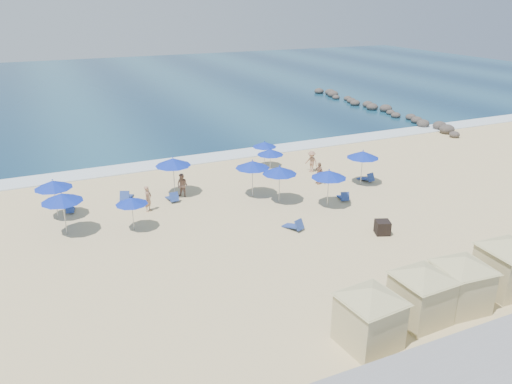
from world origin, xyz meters
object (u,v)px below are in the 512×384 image
(trash_bin, at_px, (382,227))
(beachgoer_1, at_px, (182,185))
(umbrella_8, at_px, (264,144))
(umbrella_2, at_px, (131,201))
(umbrella_4, at_px, (252,164))
(beachgoer_3, at_px, (311,161))
(umbrella_7, at_px, (329,174))
(umbrella_3, at_px, (173,162))
(umbrella_5, at_px, (280,170))
(cabana_3, at_px, (508,258))
(umbrella_9, at_px, (363,154))
(umbrella_1, at_px, (62,198))
(cabana_0, at_px, (370,309))
(rock_jetty, at_px, (377,108))
(cabana_2, at_px, (462,276))
(cabana_1, at_px, (422,287))
(umbrella_0, at_px, (53,184))
(beachgoer_0, at_px, (148,199))
(umbrella_6, at_px, (270,152))

(trash_bin, height_order, beachgoer_1, beachgoer_1)
(umbrella_8, relative_size, beachgoer_1, 1.32)
(umbrella_2, relative_size, umbrella_4, 0.80)
(beachgoer_3, bearing_deg, umbrella_7, -44.42)
(umbrella_3, relative_size, umbrella_5, 1.06)
(cabana_3, relative_size, umbrella_9, 1.78)
(umbrella_7, bearing_deg, beachgoer_3, 68.28)
(trash_bin, height_order, umbrella_1, umbrella_1)
(cabana_0, height_order, umbrella_5, cabana_0)
(rock_jetty, bearing_deg, cabana_2, -122.42)
(umbrella_7, distance_m, beachgoer_3, 7.04)
(trash_bin, xyz_separation_m, cabana_1, (-3.75, -7.26, 1.19))
(umbrella_7, relative_size, umbrella_8, 1.18)
(umbrella_8, bearing_deg, umbrella_4, -122.75)
(umbrella_1, relative_size, umbrella_5, 1.01)
(umbrella_0, relative_size, umbrella_8, 1.18)
(trash_bin, bearing_deg, umbrella_9, 84.46)
(umbrella_2, relative_size, umbrella_3, 0.77)
(cabana_3, relative_size, beachgoer_3, 2.77)
(umbrella_5, bearing_deg, umbrella_1, 176.60)
(beachgoer_1, bearing_deg, trash_bin, -2.88)
(umbrella_2, height_order, beachgoer_0, umbrella_2)
(beachgoer_0, bearing_deg, umbrella_7, -68.59)
(cabana_3, bearing_deg, umbrella_3, 120.42)
(umbrella_1, xyz_separation_m, umbrella_5, (13.23, -0.79, -0.03))
(cabana_0, distance_m, umbrella_7, 13.77)
(umbrella_0, xyz_separation_m, umbrella_1, (0.29, -2.60, 0.06))
(cabana_0, relative_size, beachgoer_3, 2.64)
(umbrella_8, bearing_deg, rock_jetty, 32.32)
(umbrella_0, relative_size, umbrella_4, 0.97)
(umbrella_3, bearing_deg, umbrella_0, -174.29)
(umbrella_0, height_order, umbrella_1, umbrella_1)
(umbrella_0, xyz_separation_m, beachgoer_0, (5.34, -1.21, -1.37))
(trash_bin, xyz_separation_m, umbrella_4, (-4.40, 8.38, 1.88))
(cabana_0, bearing_deg, cabana_3, 3.99)
(trash_bin, relative_size, umbrella_8, 0.37)
(beachgoer_0, bearing_deg, umbrella_2, -168.43)
(umbrella_5, xyz_separation_m, umbrella_6, (1.67, 4.79, -0.28))
(umbrella_4, height_order, beachgoer_1, umbrella_4)
(cabana_3, distance_m, umbrella_8, 20.94)
(cabana_3, bearing_deg, umbrella_5, 108.51)
(cabana_3, relative_size, beachgoer_0, 2.78)
(umbrella_1, xyz_separation_m, umbrella_7, (15.76, -2.71, -0.04))
(umbrella_1, distance_m, umbrella_5, 13.26)
(umbrella_3, xyz_separation_m, beachgoer_1, (0.40, -0.55, -1.56))
(cabana_2, height_order, cabana_3, cabana_3)
(cabana_0, height_order, umbrella_0, cabana_0)
(umbrella_0, height_order, beachgoer_3, umbrella_0)
(umbrella_2, xyz_separation_m, umbrella_5, (9.61, 0.22, 0.41))
(umbrella_4, xyz_separation_m, umbrella_9, (8.09, -1.14, -0.02))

